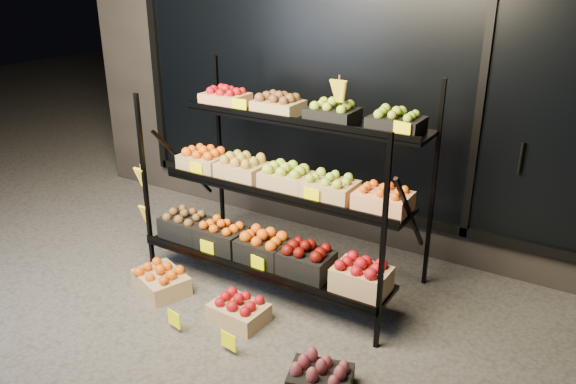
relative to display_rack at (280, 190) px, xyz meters
The scene contains 8 objects.
ground 0.99m from the display_rack, 89.27° to the right, with size 24.00×24.00×0.00m, color #514F4C.
building 2.21m from the display_rack, 89.77° to the left, with size 6.00×2.08×3.50m.
display_rack is the anchor object (origin of this frame).
tag_floor_a 1.26m from the display_rack, 103.78° to the right, with size 0.13×0.01×0.12m, color #FFFD00.
tag_floor_b 1.26m from the display_rack, 77.01° to the right, with size 0.13×0.01×0.12m, color #FFFD00.
floor_crate_left 1.18m from the display_rack, 137.22° to the right, with size 0.51×0.45×0.21m.
floor_crate_midright 0.96m from the display_rack, 84.30° to the right, with size 0.41×0.31×0.20m.
floor_crate_right 1.51m from the display_rack, 47.13° to the right, with size 0.44×0.37×0.19m.
Camera 1 is at (2.16, -2.80, 2.38)m, focal length 35.00 mm.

